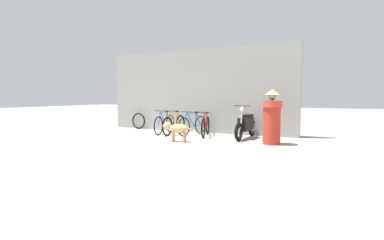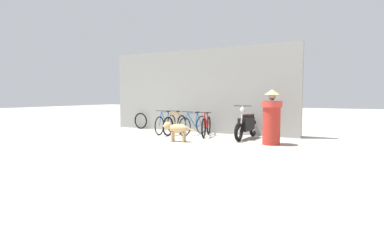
{
  "view_description": "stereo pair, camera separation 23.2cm",
  "coord_description": "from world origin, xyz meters",
  "px_view_note": "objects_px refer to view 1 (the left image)",
  "views": [
    {
      "loc": [
        5.22,
        -7.08,
        1.41
      ],
      "look_at": [
        0.92,
        1.33,
        0.65
      ],
      "focal_mm": 28.0,
      "sensor_mm": 36.0,
      "label": 1
    },
    {
      "loc": [
        5.42,
        -6.97,
        1.41
      ],
      "look_at": [
        0.92,
        1.33,
        0.65
      ],
      "focal_mm": 28.0,
      "sensor_mm": 36.0,
      "label": 2
    }
  ],
  "objects_px": {
    "bicycle_3": "(206,126)",
    "person_in_robes": "(272,117)",
    "bicycle_0": "(165,124)",
    "motorcycle": "(246,125)",
    "spare_tire_left": "(139,121)",
    "bicycle_2": "(193,125)",
    "bicycle_1": "(174,125)",
    "stray_dog": "(176,128)"
  },
  "relations": [
    {
      "from": "bicycle_3",
      "to": "person_in_robes",
      "type": "relative_size",
      "value": 1.01
    },
    {
      "from": "bicycle_3",
      "to": "person_in_robes",
      "type": "bearing_deg",
      "value": 56.68
    },
    {
      "from": "bicycle_3",
      "to": "person_in_robes",
      "type": "distance_m",
      "value": 2.63
    },
    {
      "from": "bicycle_3",
      "to": "person_in_robes",
      "type": "height_order",
      "value": "person_in_robes"
    },
    {
      "from": "bicycle_0",
      "to": "motorcycle",
      "type": "xyz_separation_m",
      "value": [
        3.09,
        0.15,
        0.08
      ]
    },
    {
      "from": "bicycle_0",
      "to": "bicycle_3",
      "type": "distance_m",
      "value": 1.65
    },
    {
      "from": "bicycle_0",
      "to": "motorcycle",
      "type": "distance_m",
      "value": 3.09
    },
    {
      "from": "spare_tire_left",
      "to": "bicycle_2",
      "type": "bearing_deg",
      "value": -13.48
    },
    {
      "from": "bicycle_1",
      "to": "bicycle_3",
      "type": "bearing_deg",
      "value": 96.56
    },
    {
      "from": "motorcycle",
      "to": "spare_tire_left",
      "type": "height_order",
      "value": "motorcycle"
    },
    {
      "from": "motorcycle",
      "to": "bicycle_0",
      "type": "bearing_deg",
      "value": -86.04
    },
    {
      "from": "bicycle_1",
      "to": "person_in_robes",
      "type": "bearing_deg",
      "value": 79.23
    },
    {
      "from": "person_in_robes",
      "to": "bicycle_3",
      "type": "bearing_deg",
      "value": 14.14
    },
    {
      "from": "bicycle_2",
      "to": "spare_tire_left",
      "type": "xyz_separation_m",
      "value": [
        -2.96,
        0.71,
        -0.02
      ]
    },
    {
      "from": "motorcycle",
      "to": "stray_dog",
      "type": "height_order",
      "value": "motorcycle"
    },
    {
      "from": "bicycle_3",
      "to": "spare_tire_left",
      "type": "height_order",
      "value": "bicycle_3"
    },
    {
      "from": "motorcycle",
      "to": "person_in_robes",
      "type": "distance_m",
      "value": 1.36
    },
    {
      "from": "bicycle_1",
      "to": "bicycle_2",
      "type": "distance_m",
      "value": 0.69
    },
    {
      "from": "stray_dog",
      "to": "person_in_robes",
      "type": "height_order",
      "value": "person_in_robes"
    },
    {
      "from": "bicycle_0",
      "to": "bicycle_2",
      "type": "xyz_separation_m",
      "value": [
        1.11,
        0.13,
        -0.0
      ]
    },
    {
      "from": "person_in_robes",
      "to": "stray_dog",
      "type": "bearing_deg",
      "value": 48.93
    },
    {
      "from": "spare_tire_left",
      "to": "motorcycle",
      "type": "bearing_deg",
      "value": -8.0
    },
    {
      "from": "bicycle_0",
      "to": "motorcycle",
      "type": "relative_size",
      "value": 0.83
    },
    {
      "from": "bicycle_1",
      "to": "spare_tire_left",
      "type": "distance_m",
      "value": 2.47
    },
    {
      "from": "bicycle_2",
      "to": "bicycle_3",
      "type": "relative_size",
      "value": 1.02
    },
    {
      "from": "bicycle_2",
      "to": "stray_dog",
      "type": "height_order",
      "value": "bicycle_2"
    },
    {
      "from": "bicycle_3",
      "to": "stray_dog",
      "type": "height_order",
      "value": "bicycle_3"
    },
    {
      "from": "person_in_robes",
      "to": "bicycle_1",
      "type": "bearing_deg",
      "value": 22.08
    },
    {
      "from": "stray_dog",
      "to": "spare_tire_left",
      "type": "height_order",
      "value": "spare_tire_left"
    },
    {
      "from": "bicycle_0",
      "to": "bicycle_3",
      "type": "xyz_separation_m",
      "value": [
        1.64,
        0.1,
        -0.01
      ]
    },
    {
      "from": "motorcycle",
      "to": "person_in_robes",
      "type": "bearing_deg",
      "value": 52.26
    },
    {
      "from": "bicycle_3",
      "to": "motorcycle",
      "type": "bearing_deg",
      "value": 76.13
    },
    {
      "from": "stray_dog",
      "to": "spare_tire_left",
      "type": "distance_m",
      "value": 4.01
    },
    {
      "from": "bicycle_2",
      "to": "spare_tire_left",
      "type": "height_order",
      "value": "bicycle_2"
    },
    {
      "from": "bicycle_1",
      "to": "bicycle_3",
      "type": "distance_m",
      "value": 1.2
    },
    {
      "from": "bicycle_1",
      "to": "person_in_robes",
      "type": "height_order",
      "value": "person_in_robes"
    },
    {
      "from": "bicycle_3",
      "to": "spare_tire_left",
      "type": "relative_size",
      "value": 2.35
    },
    {
      "from": "bicycle_3",
      "to": "spare_tire_left",
      "type": "bearing_deg",
      "value": -117.82
    },
    {
      "from": "stray_dog",
      "to": "bicycle_2",
      "type": "bearing_deg",
      "value": -91.23
    },
    {
      "from": "person_in_robes",
      "to": "spare_tire_left",
      "type": "height_order",
      "value": "person_in_robes"
    },
    {
      "from": "bicycle_2",
      "to": "stray_dog",
      "type": "bearing_deg",
      "value": 18.9
    },
    {
      "from": "bicycle_2",
      "to": "spare_tire_left",
      "type": "bearing_deg",
      "value": -94.13
    }
  ]
}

